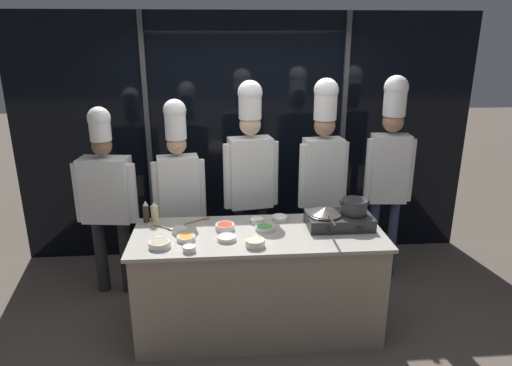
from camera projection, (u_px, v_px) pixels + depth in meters
ground_plane at (258, 328)px, 4.02m from camera, size 24.00×24.00×0.00m
window_wall_back at (247, 139)px, 5.06m from camera, size 5.02×0.09×2.70m
demo_counter at (258, 282)px, 3.88m from camera, size 2.06×0.79×0.91m
portable_stove at (339, 220)px, 3.85m from camera, size 0.54×0.35×0.12m
frying_pan at (325, 211)px, 3.81m from camera, size 0.29×0.51×0.05m
stock_pot at (354, 206)px, 3.82m from camera, size 0.25×0.22×0.12m
squeeze_bottle_soy at (146, 212)px, 3.93m from camera, size 0.05×0.05×0.19m
squeeze_bottle_oil at (155, 212)px, 3.95m from camera, size 0.07×0.07×0.18m
prep_bowl_garlic at (189, 248)px, 3.41m from camera, size 0.10×0.10×0.05m
prep_bowl_mushrooms at (160, 244)px, 3.48m from camera, size 0.17×0.17×0.05m
prep_bowl_onion at (227, 238)px, 3.60m from camera, size 0.15×0.15×0.04m
prep_bowl_bean_sprouts at (280, 218)px, 3.98m from camera, size 0.14×0.14×0.04m
prep_bowl_chili_flakes at (225, 226)px, 3.79m from camera, size 0.16×0.16×0.05m
prep_bowl_scallions at (265, 228)px, 3.79m from camera, size 0.17×0.17×0.04m
prep_bowl_chicken at (179, 230)px, 3.73m from camera, size 0.12×0.12×0.04m
prep_bowl_carrots at (186, 238)px, 3.59m from camera, size 0.15×0.15×0.04m
prep_bowl_rice at (257, 220)px, 3.93m from camera, size 0.12×0.12×0.04m
prep_bowl_ginger at (255, 242)px, 3.49m from camera, size 0.15×0.15×0.06m
serving_spoon_slotted at (203, 219)px, 4.00m from camera, size 0.23×0.17×0.02m
serving_spoon_solid at (167, 228)px, 3.81m from camera, size 0.20×0.14×0.02m
chef_head at (107, 192)px, 4.29m from camera, size 0.60×0.29×1.85m
chef_sous at (179, 183)px, 4.30m from camera, size 0.49×0.25×1.91m
chef_line at (250, 168)px, 4.38m from camera, size 0.53×0.28×2.07m
chef_pastry at (323, 164)px, 4.38m from camera, size 0.49×0.24×2.09m
chef_apprentice at (390, 159)px, 4.49m from camera, size 0.48×0.23×2.10m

